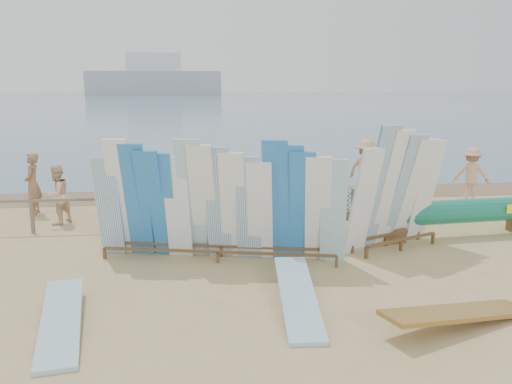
{
  "coord_description": "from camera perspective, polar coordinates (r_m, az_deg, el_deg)",
  "views": [
    {
      "loc": [
        -0.13,
        -10.31,
        3.55
      ],
      "look_at": [
        1.4,
        2.39,
        1.01
      ],
      "focal_mm": 38.0,
      "sensor_mm": 36.0,
      "label": 1
    }
  ],
  "objects": [
    {
      "name": "flat_board_c",
      "position": [
        8.91,
        20.51,
        -13.01
      ],
      "size": [
        2.72,
        1.41,
        0.4
      ],
      "primitive_type": "cube",
      "rotation": [
        0.12,
        0.0,
        1.91
      ],
      "color": "olive",
      "rests_on": "ground"
    },
    {
      "name": "wet_sand_strip",
      "position": [
        17.87,
        -6.31,
        -0.29
      ],
      "size": [
        40.0,
        2.6,
        0.01
      ],
      "primitive_type": "cube",
      "color": "#7D6346",
      "rests_on": "ground"
    },
    {
      "name": "beachgoer_2",
      "position": [
        14.82,
        -20.21,
        -0.28
      ],
      "size": [
        0.7,
        0.82,
        1.54
      ],
      "primitive_type": "imported",
      "rotation": [
        0.0,
        0.0,
        4.16
      ],
      "color": "beige",
      "rests_on": "ground"
    },
    {
      "name": "beachgoer_9",
      "position": [
        17.23,
        11.46,
        2.32
      ],
      "size": [
        1.14,
        1.28,
        1.89
      ],
      "primitive_type": "imported",
      "rotation": [
        0.0,
        0.0,
        2.22
      ],
      "color": "tan",
      "rests_on": "ground"
    },
    {
      "name": "ocean",
      "position": [
        138.36,
        -6.92,
        9.69
      ],
      "size": [
        320.0,
        240.0,
        0.02
      ],
      "primitive_type": "cube",
      "color": "slate",
      "rests_on": "ground"
    },
    {
      "name": "flat_board_b",
      "position": [
        8.99,
        4.41,
        -12.06
      ],
      "size": [
        0.77,
        2.72,
        0.42
      ],
      "primitive_type": "cube",
      "rotation": [
        0.13,
        0.0,
        -0.08
      ],
      "color": "#82BDD1",
      "rests_on": "ground"
    },
    {
      "name": "flat_board_a",
      "position": [
        8.76,
        -19.78,
        -13.38
      ],
      "size": [
        0.99,
        2.75,
        0.28
      ],
      "primitive_type": "cube",
      "rotation": [
        0.08,
        0.0,
        0.16
      ],
      "color": "#82BDD1",
      "rests_on": "ground"
    },
    {
      "name": "fence",
      "position": [
        13.63,
        -6.16,
        -1.2
      ],
      "size": [
        12.08,
        0.08,
        0.9
      ],
      "color": "#716655",
      "rests_on": "ground"
    },
    {
      "name": "stroller",
      "position": [
        14.94,
        2.44,
        -0.76
      ],
      "size": [
        0.85,
        0.97,
        1.12
      ],
      "rotation": [
        0.0,
        0.0,
        0.43
      ],
      "color": "red",
      "rests_on": "ground"
    },
    {
      "name": "ground",
      "position": [
        10.9,
        -5.85,
        -7.82
      ],
      "size": [
        160.0,
        160.0,
        0.0
      ],
      "primitive_type": "plane",
      "color": "tan",
      "rests_on": "ground"
    },
    {
      "name": "distant_ship",
      "position": [
        190.69,
        -10.67,
        11.58
      ],
      "size": [
        45.0,
        8.0,
        14.0
      ],
      "color": "#999EA3",
      "rests_on": "ocean"
    },
    {
      "name": "beachgoer_1",
      "position": [
        16.19,
        -22.45,
        0.81
      ],
      "size": [
        0.38,
        0.65,
        1.72
      ],
      "primitive_type": "imported",
      "rotation": [
        0.0,
        0.0,
        4.77
      ],
      "color": "#8C6042",
      "rests_on": "ground"
    },
    {
      "name": "beach_chair_left",
      "position": [
        14.6,
        -2.31,
        -1.76
      ],
      "size": [
        0.68,
        0.7,
        0.92
      ],
      "rotation": [
        0.0,
        0.0,
        0.18
      ],
      "color": "red",
      "rests_on": "ground"
    },
    {
      "name": "beachgoer_extra_0",
      "position": [
        17.97,
        21.73,
        1.74
      ],
      "size": [
        1.16,
        0.91,
        1.67
      ],
      "primitive_type": "imported",
      "rotation": [
        0.0,
        0.0,
        2.64
      ],
      "color": "tan",
      "rests_on": "ground"
    },
    {
      "name": "outrigger_canoe",
      "position": [
        13.67,
        20.63,
        -2.06
      ],
      "size": [
        6.36,
        1.09,
        0.9
      ],
      "rotation": [
        0.0,
        0.0,
        0.09
      ],
      "color": "brown",
      "rests_on": "ground"
    },
    {
      "name": "side_surfboard_rack",
      "position": [
        12.08,
        14.5,
        -0.17
      ],
      "size": [
        2.44,
        1.55,
        2.76
      ],
      "rotation": [
        0.0,
        0.0,
        0.43
      ],
      "color": "brown",
      "rests_on": "ground"
    },
    {
      "name": "beachgoer_5",
      "position": [
        16.03,
        -5.49,
        1.54
      ],
      "size": [
        1.11,
        1.68,
        1.73
      ],
      "primitive_type": "imported",
      "rotation": [
        0.0,
        0.0,
        4.3
      ],
      "color": "beige",
      "rests_on": "ground"
    },
    {
      "name": "vendor_table",
      "position": [
        12.11,
        8.6,
        -3.87
      ],
      "size": [
        0.97,
        0.7,
        1.26
      ],
      "rotation": [
        0.0,
        0.0,
        -0.03
      ],
      "color": "brown",
      "rests_on": "ground"
    },
    {
      "name": "beach_chair_right",
      "position": [
        14.9,
        1.06,
        -1.63
      ],
      "size": [
        0.55,
        0.56,
        0.8
      ],
      "rotation": [
        0.0,
        0.0,
        -0.09
      ],
      "color": "red",
      "rests_on": "ground"
    },
    {
      "name": "main_surfboard_rack",
      "position": [
        10.98,
        -4.0,
        -1.47
      ],
      "size": [
        5.1,
        1.71,
        2.54
      ],
      "rotation": [
        0.0,
        0.0,
        -0.23
      ],
      "color": "brown",
      "rests_on": "ground"
    },
    {
      "name": "beachgoer_8",
      "position": [
        15.52,
        7.14,
        0.94
      ],
      "size": [
        0.59,
        0.85,
        1.6
      ],
      "primitive_type": "imported",
      "rotation": [
        0.0,
        0.0,
        1.88
      ],
      "color": "beige",
      "rests_on": "ground"
    },
    {
      "name": "beachgoer_6",
      "position": [
        15.81,
        7.53,
        1.06
      ],
      "size": [
        0.68,
        0.85,
        1.57
      ],
      "primitive_type": "imported",
      "rotation": [
        0.0,
        0.0,
        2.06
      ],
      "color": "tan",
      "rests_on": "ground"
    }
  ]
}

